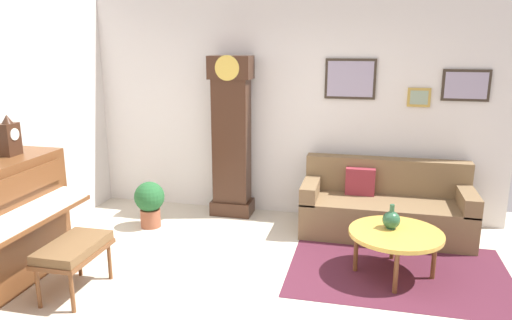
% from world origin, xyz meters
% --- Properties ---
extents(ground_plane, '(6.40, 6.00, 0.10)m').
position_xyz_m(ground_plane, '(0.00, 0.00, -0.05)').
color(ground_plane, beige).
extents(wall_back, '(5.30, 0.13, 2.80)m').
position_xyz_m(wall_back, '(0.02, 2.40, 1.40)').
color(wall_back, silver).
rests_on(wall_back, ground_plane).
extents(area_rug, '(2.10, 1.50, 0.01)m').
position_xyz_m(area_rug, '(1.35, 0.91, 0.00)').
color(area_rug, '#4C1E2D').
rests_on(area_rug, ground_plane).
extents(piano_bench, '(0.42, 0.70, 0.48)m').
position_xyz_m(piano_bench, '(-1.47, -0.16, 0.41)').
color(piano_bench, brown).
rests_on(piano_bench, ground_plane).
extents(grandfather_clock, '(0.52, 0.34, 2.03)m').
position_xyz_m(grandfather_clock, '(-0.68, 2.13, 0.96)').
color(grandfather_clock, '#3D2316').
rests_on(grandfather_clock, ground_plane).
extents(couch, '(1.90, 0.80, 0.84)m').
position_xyz_m(couch, '(1.23, 1.91, 0.31)').
color(couch, brown).
rests_on(couch, ground_plane).
extents(coffee_table, '(0.88, 0.88, 0.44)m').
position_xyz_m(coffee_table, '(1.30, 0.84, 0.41)').
color(coffee_table, gold).
rests_on(coffee_table, ground_plane).
extents(mantel_clock, '(0.13, 0.18, 0.38)m').
position_xyz_m(mantel_clock, '(-2.23, 0.12, 1.33)').
color(mantel_clock, '#3D2316').
rests_on(mantel_clock, piano).
extents(green_jug, '(0.17, 0.17, 0.24)m').
position_xyz_m(green_jug, '(1.25, 0.91, 0.53)').
color(green_jug, '#234C33').
rests_on(green_jug, coffee_table).
extents(potted_plant, '(0.36, 0.36, 0.56)m').
position_xyz_m(potted_plant, '(-1.52, 1.46, 0.32)').
color(potted_plant, '#935138').
rests_on(potted_plant, ground_plane).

